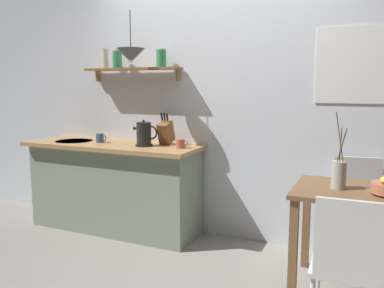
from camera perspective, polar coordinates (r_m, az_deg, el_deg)
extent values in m
plane|color=gray|center=(3.54, -0.21, -16.06)|extent=(14.00, 14.00, 0.00)
cube|color=silver|center=(3.76, 6.75, 6.58)|extent=(6.80, 0.10, 2.70)
cube|color=white|center=(3.52, 24.00, 10.37)|extent=(0.80, 0.01, 0.62)
cube|color=silver|center=(3.53, 24.00, 10.37)|extent=(0.74, 0.01, 0.56)
cube|color=gray|center=(4.14, -11.07, -6.28)|extent=(1.74, 0.52, 0.86)
cube|color=tan|center=(4.03, -11.42, -0.17)|extent=(1.83, 0.63, 0.04)
cylinder|color=#B7BABF|center=(4.30, -16.61, 0.38)|extent=(0.38, 0.38, 0.01)
cube|color=brown|center=(4.08, -8.66, 10.61)|extent=(1.06, 0.18, 0.02)
cube|color=#99754C|center=(4.42, -13.35, 9.51)|extent=(0.02, 0.06, 0.12)
cube|color=#99754C|center=(3.91, -2.01, 9.90)|extent=(0.02, 0.06, 0.12)
cylinder|color=beige|center=(4.27, -12.38, 11.81)|extent=(0.07, 0.07, 0.19)
cylinder|color=silver|center=(4.27, -12.42, 13.12)|extent=(0.07, 0.07, 0.01)
cylinder|color=#388E56|center=(4.18, -10.69, 11.81)|extent=(0.10, 0.10, 0.17)
cylinder|color=silver|center=(4.19, -10.73, 13.04)|extent=(0.10, 0.10, 0.01)
cylinder|color=#388E56|center=(3.91, -4.44, 12.13)|extent=(0.10, 0.10, 0.16)
cylinder|color=silver|center=(3.92, -4.46, 13.39)|extent=(0.10, 0.10, 0.01)
cube|color=brown|center=(2.98, 22.83, -6.44)|extent=(0.86, 0.67, 0.03)
cube|color=brown|center=(2.86, 14.34, -14.61)|extent=(0.06, 0.06, 0.72)
cube|color=brown|center=(3.39, 16.10, -10.98)|extent=(0.06, 0.06, 0.72)
cube|color=white|center=(2.56, 21.69, -16.01)|extent=(0.44, 0.44, 0.03)
cube|color=white|center=(2.29, 21.92, -12.73)|extent=(0.37, 0.04, 0.43)
cylinder|color=white|center=(2.82, 17.60, -18.42)|extent=(0.03, 0.03, 0.42)
cube|color=silver|center=(3.42, 22.81, -9.43)|extent=(0.48, 0.46, 0.03)
cube|color=silver|center=(3.54, 22.64, -5.09)|extent=(0.37, 0.09, 0.42)
cylinder|color=silver|center=(3.32, 19.76, -14.12)|extent=(0.03, 0.03, 0.44)
cylinder|color=silver|center=(3.63, 19.37, -12.11)|extent=(0.03, 0.03, 0.44)
cylinder|color=silver|center=(3.68, 25.12, -12.18)|extent=(0.03, 0.03, 0.44)
cylinder|color=#B7B2A8|center=(2.94, 20.36, -4.21)|extent=(0.10, 0.10, 0.19)
cylinder|color=brown|center=(2.91, 20.46, 0.99)|extent=(0.07, 0.03, 0.34)
cylinder|color=brown|center=(2.90, 20.59, -0.10)|extent=(0.01, 0.03, 0.23)
cylinder|color=brown|center=(2.90, 20.78, -0.10)|extent=(0.06, 0.03, 0.23)
cylinder|color=black|center=(3.80, -6.91, -0.15)|extent=(0.16, 0.16, 0.02)
cylinder|color=#232326|center=(3.78, -6.94, 1.55)|extent=(0.14, 0.14, 0.21)
sphere|color=black|center=(3.77, -6.97, 3.31)|extent=(0.02, 0.02, 0.02)
cone|color=#232326|center=(3.82, -8.07, 2.23)|extent=(0.04, 0.04, 0.04)
torus|color=black|center=(3.74, -5.90, 1.65)|extent=(0.13, 0.02, 0.13)
cube|color=brown|center=(3.86, -3.78, 1.67)|extent=(0.11, 0.20, 0.24)
cylinder|color=black|center=(3.83, -4.38, 3.93)|extent=(0.02, 0.04, 0.08)
cylinder|color=black|center=(3.82, -3.99, 3.92)|extent=(0.02, 0.04, 0.08)
cylinder|color=black|center=(3.80, -3.60, 3.90)|extent=(0.02, 0.04, 0.08)
cylinder|color=#3D5B89|center=(4.11, -13.12, 0.85)|extent=(0.08, 0.08, 0.09)
torus|color=#3D5B89|center=(4.08, -12.59, 0.84)|extent=(0.06, 0.01, 0.06)
cylinder|color=#C6664C|center=(3.64, -1.73, 0.07)|extent=(0.08, 0.08, 0.09)
torus|color=#C6664C|center=(3.62, -1.02, 0.05)|extent=(0.06, 0.01, 0.06)
cylinder|color=black|center=(3.77, -8.87, 15.99)|extent=(0.01, 0.01, 0.33)
cone|color=#4C5156|center=(3.75, -8.79, 12.49)|extent=(0.26, 0.26, 0.13)
sphere|color=white|center=(3.75, -8.78, 11.82)|extent=(0.04, 0.04, 0.04)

